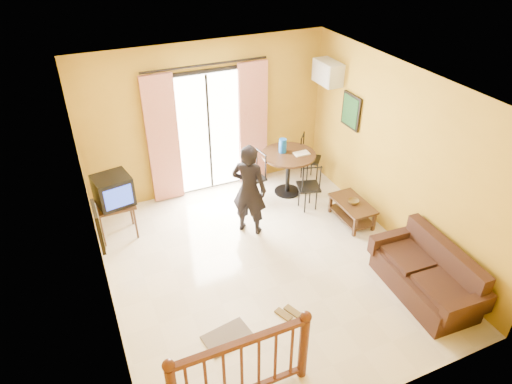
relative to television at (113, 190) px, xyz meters
name	(u,v)px	position (x,y,z in m)	size (l,w,h in m)	color
ground	(265,265)	(1.87, -1.66, -0.87)	(5.00, 5.00, 0.00)	beige
room_shell	(266,169)	(1.87, -1.66, 0.83)	(5.00, 5.00, 5.00)	white
balcony_door	(209,132)	(1.87, 0.77, 0.31)	(2.25, 0.14, 2.46)	black
tv_table	(115,207)	(-0.03, 0.00, -0.32)	(0.63, 0.52, 0.63)	black
television	(113,190)	(0.00, 0.00, 0.00)	(0.62, 0.58, 0.49)	black
picture_left	(98,227)	(-0.35, -1.86, 0.68)	(0.05, 0.42, 0.52)	black
dining_table	(288,162)	(3.13, 0.05, -0.22)	(0.99, 0.99, 0.82)	black
water_jug	(283,146)	(3.06, 0.16, 0.08)	(0.14, 0.14, 0.26)	#124EA8
serving_tray	(302,153)	(3.34, -0.05, -0.04)	(0.28, 0.18, 0.02)	beige
dining_chairs	(290,195)	(3.14, -0.05, -0.87)	(1.81, 1.40, 0.95)	black
air_conditioner	(328,73)	(3.96, 0.29, 1.28)	(0.31, 0.60, 0.40)	silver
botanical_print	(351,111)	(4.09, -0.36, 0.78)	(0.05, 0.50, 0.60)	black
coffee_table	(352,209)	(3.72, -1.22, -0.62)	(0.47, 0.85, 0.38)	black
bowl	(354,202)	(3.72, -1.23, -0.46)	(0.19, 0.19, 0.06)	brown
sofa	(428,276)	(3.72, -3.08, -0.58)	(0.83, 1.67, 0.78)	#331B13
standing_person	(249,190)	(2.01, -0.74, -0.07)	(0.58, 0.38, 1.60)	black
stair_balustrade	(242,365)	(0.72, -3.56, -0.31)	(1.63, 0.13, 1.04)	#471E0F
doormat	(228,337)	(0.86, -2.72, -0.86)	(0.60, 0.40, 0.02)	#61564D
sandals	(288,313)	(1.75, -2.67, -0.86)	(0.33, 0.27, 0.03)	brown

